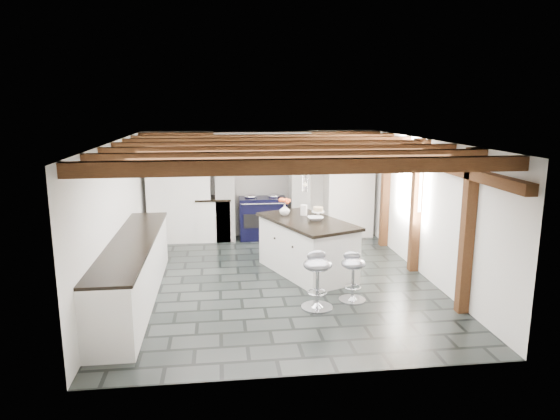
{
  "coord_description": "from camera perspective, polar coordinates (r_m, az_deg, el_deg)",
  "views": [
    {
      "loc": [
        -0.91,
        -7.8,
        2.86
      ],
      "look_at": [
        0.1,
        0.4,
        1.1
      ],
      "focal_mm": 32.0,
      "sensor_mm": 36.0,
      "label": 1
    }
  ],
  "objects": [
    {
      "name": "bar_stool_far",
      "position": [
        7.1,
        4.28,
        -7.26
      ],
      "size": [
        0.48,
        0.48,
        0.84
      ],
      "rotation": [
        0.0,
        0.0,
        0.18
      ],
      "color": "silver",
      "rests_on": "ground"
    },
    {
      "name": "bar_stool_near",
      "position": [
        7.45,
        8.34,
        -6.93
      ],
      "size": [
        0.43,
        0.43,
        0.74
      ],
      "rotation": [
        0.0,
        0.0,
        -0.21
      ],
      "color": "silver",
      "rests_on": "ground"
    },
    {
      "name": "ground",
      "position": [
        8.36,
        -0.35,
        -7.99
      ],
      "size": [
        6.0,
        6.0,
        0.0
      ],
      "primitive_type": "plane",
      "color": "black",
      "rests_on": "ground"
    },
    {
      "name": "range_cooker",
      "position": [
        10.78,
        -2.01,
        -0.81
      ],
      "size": [
        1.0,
        0.63,
        0.99
      ],
      "color": "black",
      "rests_on": "ground"
    },
    {
      "name": "room_shell",
      "position": [
        9.39,
        -5.06,
        0.97
      ],
      "size": [
        6.0,
        6.03,
        6.0
      ],
      "color": "white",
      "rests_on": "ground"
    },
    {
      "name": "kitchen_island",
      "position": [
        8.57,
        3.07,
        -4.11
      ],
      "size": [
        1.63,
        2.13,
        1.25
      ],
      "rotation": [
        0.0,
        0.0,
        0.38
      ],
      "color": "white",
      "rests_on": "ground"
    }
  ]
}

